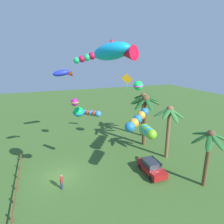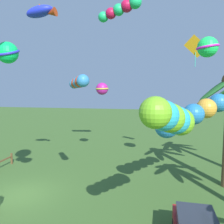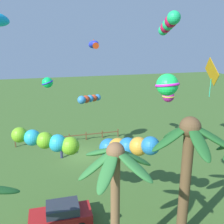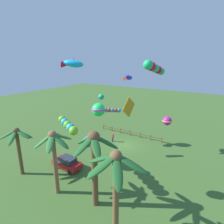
% 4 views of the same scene
% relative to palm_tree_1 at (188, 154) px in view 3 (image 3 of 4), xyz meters
% --- Properties ---
extents(ground_plane, '(120.00, 120.00, 0.00)m').
position_rel_palm_tree_1_xyz_m(ground_plane, '(3.85, -12.66, -5.49)').
color(ground_plane, '#3D6028').
extents(palm_tree_1, '(4.24, 4.42, 7.60)m').
position_rel_palm_tree_1_xyz_m(palm_tree_1, '(0.00, 0.00, 0.00)').
color(palm_tree_1, brown).
rests_on(palm_tree_1, ground).
extents(palm_tree_3, '(3.83, 3.80, 6.98)m').
position_rel_palm_tree_1_xyz_m(palm_tree_3, '(4.41, 0.78, -0.25)').
color(palm_tree_3, brown).
rests_on(palm_tree_3, ground).
extents(rail_fence, '(12.08, 0.12, 0.95)m').
position_rel_palm_tree_1_xyz_m(rail_fence, '(4.77, -16.91, -4.91)').
color(rail_fence, brown).
rests_on(rail_fence, ground).
extents(parked_car_0, '(3.94, 1.81, 1.51)m').
position_rel_palm_tree_1_xyz_m(parked_car_0, '(6.85, -3.00, -4.74)').
color(parked_car_0, '#A51919').
rests_on(parked_car_0, ground).
extents(spectator_0, '(0.54, 0.31, 1.59)m').
position_rel_palm_tree_1_xyz_m(spectator_0, '(6.02, -12.78, -4.68)').
color(spectator_0, '#2D3351').
rests_on(spectator_0, ground).
extents(kite_tube_0, '(2.85, 4.14, 2.37)m').
position_rel_palm_tree_1_xyz_m(kite_tube_0, '(2.68, -2.82, -0.48)').
color(kite_tube_0, '#2273B6').
extents(kite_ball_1, '(1.15, 1.16, 0.91)m').
position_rel_palm_tree_1_xyz_m(kite_ball_1, '(6.95, -10.93, 2.53)').
color(kite_ball_1, '#0DD95B').
extents(kite_fish_2, '(0.92, 2.02, 0.91)m').
position_rel_palm_tree_1_xyz_m(kite_fish_2, '(2.73, -11.57, 5.62)').
color(kite_fish_2, '#2230EE').
extents(kite_ball_3, '(1.79, 1.80, 1.25)m').
position_rel_palm_tree_1_xyz_m(kite_ball_3, '(0.64, -1.65, 3.56)').
color(kite_ball_3, '#1DE65A').
extents(kite_tube_4, '(1.46, 3.53, 1.68)m').
position_rel_palm_tree_1_xyz_m(kite_tube_4, '(-2.36, -7.56, 7.22)').
color(kite_tube_4, '#1BBE69').
extents(kite_tube_6, '(4.05, 2.08, 1.73)m').
position_rel_palm_tree_1_xyz_m(kite_tube_6, '(7.30, -4.11, -0.07)').
color(kite_tube_6, '#6FBA22').
extents(kite_diamond_7, '(0.29, 1.70, 2.37)m').
position_rel_palm_tree_1_xyz_m(kite_diamond_7, '(-2.38, -1.88, 4.14)').
color(kite_diamond_7, '#B88210').
extents(kite_tube_8, '(2.15, 1.69, 0.74)m').
position_rel_palm_tree_1_xyz_m(kite_tube_8, '(3.80, -8.88, 1.37)').
color(kite_tube_8, '#3280C1').
extents(kite_ball_9, '(1.67, 1.67, 1.08)m').
position_rel_palm_tree_1_xyz_m(kite_ball_9, '(-3.74, -9.43, 1.01)').
color(kite_ball_9, '#B71F8D').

